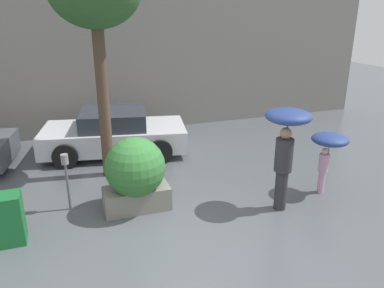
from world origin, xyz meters
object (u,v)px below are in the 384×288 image
Objects in this scene: person_adult at (286,135)px; person_child at (329,145)px; parking_meter at (66,170)px; newspaper_box at (8,219)px; parked_car_near at (115,133)px; planter_box at (135,173)px.

person_adult reaches higher than person_child.
parking_meter is (-4.07, 1.29, -0.67)m from person_adult.
parking_meter is at bearing 166.18° from person_child.
newspaper_box is at bearing 175.55° from person_child.
parked_car_near is at bearing 65.23° from parking_meter.
newspaper_box is (-2.29, -0.43, -0.34)m from planter_box.
person_adult is (2.79, -0.87, 0.74)m from planter_box.
person_adult reaches higher than newspaper_box.
planter_box reaches higher than person_child.
parked_car_near is 4.60× the size of newspaper_box.
planter_box reaches higher than newspaper_box.
parking_meter is 1.38m from newspaper_box.
planter_box is 1.27× the size of parking_meter.
person_adult is 1.35m from person_child.
parked_car_near is 3.22m from parking_meter.
person_child is 1.13× the size of parking_meter.
parked_car_near is at bearing 132.37° from person_child.
person_adult is at bearing -17.27° from planter_box.
person_adult is at bearing -171.07° from person_child.
parking_meter is 1.32× the size of newspaper_box.
person_child is at bearing -8.54° from planter_box.
planter_box is 0.36× the size of parked_car_near.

